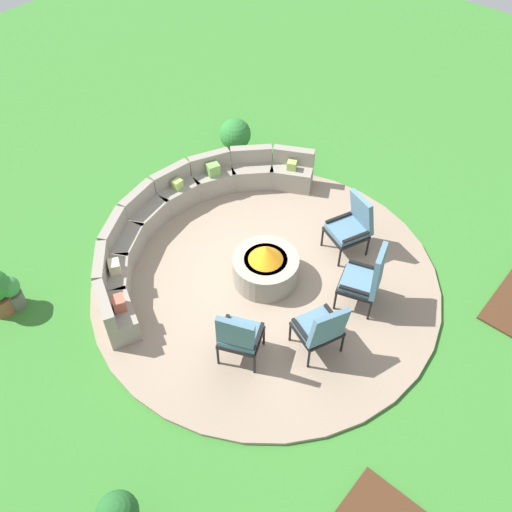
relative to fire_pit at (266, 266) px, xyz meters
The scene contains 10 objects.
ground_plane 0.35m from the fire_pit, ahead, with size 24.00×24.00×0.00m, color #387A2D.
patio_circle 0.32m from the fire_pit, ahead, with size 5.59×5.59×0.06m, color gray.
fire_pit is the anchor object (origin of this frame).
curved_stone_bench 1.82m from the fire_pit, 91.25° to the left, with size 4.97×2.03×0.74m.
lounge_chair_front_left 1.59m from the fire_pit, 153.77° to the right, with size 0.74×0.75×1.14m.
lounge_chair_front_right 1.58m from the fire_pit, 110.53° to the right, with size 0.76×0.74×1.04m.
lounge_chair_back_left 1.60m from the fire_pit, 67.55° to the right, with size 0.76×0.75×1.18m.
lounge_chair_back_right 1.59m from the fire_pit, 24.01° to the right, with size 0.79×0.76×1.10m.
potted_plant_0 3.37m from the fire_pit, 50.16° to the left, with size 0.62×0.62×0.83m.
potted_plant_1 3.92m from the fire_pit, 137.87° to the left, with size 0.33×0.33×0.61m.
Camera 1 is at (-4.59, -3.73, 7.00)m, focal length 39.51 mm.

